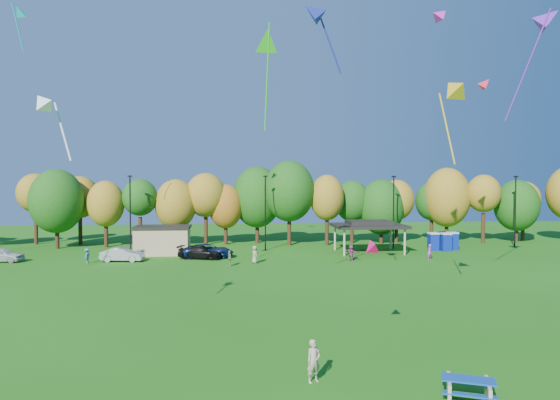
{
  "coord_description": "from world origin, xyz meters",
  "views": [
    {
      "loc": [
        -2.22,
        -20.22,
        8.24
      ],
      "look_at": [
        0.39,
        6.0,
        7.32
      ],
      "focal_mm": 32.0,
      "sensor_mm": 36.0,
      "label": 1
    }
  ],
  "objects": [
    {
      "name": "porta_potties",
      "position": [
        23.61,
        37.85,
        1.1
      ],
      "size": [
        3.75,
        2.13,
        2.18
      ],
      "color": "#0B2292",
      "rests_on": "ground"
    },
    {
      "name": "kite_12",
      "position": [
        4.64,
        3.46,
        5.2
      ],
      "size": [
        0.81,
        1.06,
        1.05
      ],
      "color": "#E00C58"
    },
    {
      "name": "far_person_5",
      "position": [
        10.43,
        31.05,
        0.86
      ],
      "size": [
        1.41,
        1.55,
        1.72
      ],
      "primitive_type": "imported",
      "rotation": [
        0.0,
        0.0,
        2.26
      ],
      "color": "#973F75",
      "rests_on": "ground"
    },
    {
      "name": "picnic_table",
      "position": [
        6.71,
        -2.45,
        0.49
      ],
      "size": [
        2.39,
        2.21,
        0.83
      ],
      "rotation": [
        0.0,
        0.0,
        -0.4
      ],
      "color": "tan",
      "rests_on": "ground"
    },
    {
      "name": "kite_9",
      "position": [
        15.06,
        19.61,
        22.02
      ],
      "size": [
        1.83,
        1.53,
        1.6
      ],
      "color": "#D824AC"
    },
    {
      "name": "kite_10",
      "position": [
        22.57,
        26.43,
        17.91
      ],
      "size": [
        1.74,
        1.45,
        1.51
      ],
      "color": "red"
    },
    {
      "name": "pavilion",
      "position": [
        14.0,
        37.0,
        3.23
      ],
      "size": [
        8.2,
        6.2,
        3.77
      ],
      "color": "tan",
      "rests_on": "ground"
    },
    {
      "name": "kite_11",
      "position": [
        20.34,
        13.49,
        19.85
      ],
      "size": [
        4.89,
        2.86,
        8.52
      ],
      "color": "#6621B2"
    },
    {
      "name": "kite_3",
      "position": [
        -20.43,
        25.66,
        23.12
      ],
      "size": [
        1.37,
        2.68,
        4.4
      ],
      "color": "#0DC9CB"
    },
    {
      "name": "car_c",
      "position": [
        -4.63,
        34.7,
        0.76
      ],
      "size": [
        5.48,
        2.55,
        1.52
      ],
      "primitive_type": "imported",
      "rotation": [
        0.0,
        0.0,
        1.58
      ],
      "color": "#0D2352",
      "rests_on": "ground"
    },
    {
      "name": "far_person_1",
      "position": [
        18.93,
        30.92,
        0.83
      ],
      "size": [
        0.72,
        0.66,
        1.66
      ],
      "primitive_type": "imported",
      "rotation": [
        0.0,
        0.0,
        3.72
      ],
      "color": "#A74EA2",
      "rests_on": "ground"
    },
    {
      "name": "kite_flyer",
      "position": [
        1.18,
        -0.16,
        0.89
      ],
      "size": [
        0.76,
        0.66,
        1.77
      ],
      "primitive_type": "imported",
      "rotation": [
        0.0,
        0.0,
        0.43
      ],
      "color": "tan",
      "rests_on": "ground"
    },
    {
      "name": "kite_5",
      "position": [
        -10.96,
        4.25,
        11.98
      ],
      "size": [
        2.06,
        1.54,
        3.41
      ],
      "color": "white"
    },
    {
      "name": "ground",
      "position": [
        0.0,
        0.0,
        0.0
      ],
      "size": [
        160.0,
        160.0,
        0.0
      ],
      "primitive_type": "plane",
      "color": "#19600F",
      "rests_on": "ground"
    },
    {
      "name": "far_person_3",
      "position": [
        0.23,
        30.3,
        0.91
      ],
      "size": [
        0.92,
        1.05,
        1.82
      ],
      "primitive_type": "imported",
      "rotation": [
        0.0,
        0.0,
        2.04
      ],
      "color": "#949767",
      "rests_on": "ground"
    },
    {
      "name": "kite_13",
      "position": [
        11.28,
        9.08,
        13.93
      ],
      "size": [
        1.83,
        3.48,
        5.61
      ],
      "color": "gold"
    },
    {
      "name": "car_a",
      "position": [
        -25.85,
        33.86,
        0.75
      ],
      "size": [
        4.63,
        2.38,
        1.51
      ],
      "primitive_type": "imported",
      "rotation": [
        0.0,
        0.0,
        1.43
      ],
      "color": "silver",
      "rests_on": "ground"
    },
    {
      "name": "car_b",
      "position": [
        -13.48,
        32.97,
        0.72
      ],
      "size": [
        4.52,
        1.97,
        1.45
      ],
      "primitive_type": "imported",
      "rotation": [
        0.0,
        0.0,
        1.47
      ],
      "color": "#ADADB2",
      "rests_on": "ground"
    },
    {
      "name": "tree_line",
      "position": [
        -1.03,
        45.51,
        5.91
      ],
      "size": [
        93.57,
        10.55,
        11.15
      ],
      "color": "black",
      "rests_on": "ground"
    },
    {
      "name": "far_person_2",
      "position": [
        -2.32,
        28.85,
        0.79
      ],
      "size": [
        0.6,
        0.99,
        1.57
      ],
      "primitive_type": "imported",
      "rotation": [
        0.0,
        0.0,
        4.96
      ],
      "color": "#768954",
      "rests_on": "ground"
    },
    {
      "name": "utility_building",
      "position": [
        -10.0,
        38.0,
        1.64
      ],
      "size": [
        6.3,
        4.3,
        3.25
      ],
      "color": "tan",
      "rests_on": "ground"
    },
    {
      "name": "lamp_posts",
      "position": [
        2.0,
        40.0,
        4.9
      ],
      "size": [
        64.5,
        0.25,
        9.09
      ],
      "color": "black",
      "rests_on": "ground"
    },
    {
      "name": "car_d",
      "position": [
        -5.47,
        34.02,
        0.71
      ],
      "size": [
        5.25,
        3.32,
        1.42
      ],
      "primitive_type": "imported",
      "rotation": [
        0.0,
        0.0,
        1.27
      ],
      "color": "black",
      "rests_on": "ground"
    },
    {
      "name": "kite_1",
      "position": [
        0.32,
        14.62,
        18.15
      ],
      "size": [
        1.89,
        4.56,
        7.63
      ],
      "color": "#2FDB1D"
    },
    {
      "name": "kite_0",
      "position": [
        2.84,
        10.38,
        18.68
      ],
      "size": [
        2.89,
        1.69,
        4.58
      ],
      "color": "navy"
    },
    {
      "name": "far_person_4",
      "position": [
        -16.83,
        32.14,
        0.77
      ],
      "size": [
        0.78,
        1.1,
        1.54
      ],
      "primitive_type": "imported",
      "rotation": [
        0.0,
        0.0,
        4.48
      ],
      "color": "teal",
      "rests_on": "ground"
    }
  ]
}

